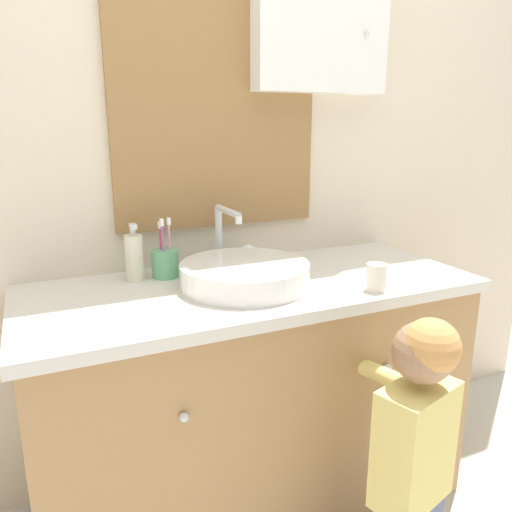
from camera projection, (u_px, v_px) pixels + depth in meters
wall_back at (223, 118)px, 1.70m from camera, size 3.20×0.18×2.50m
vanity_counter at (253, 397)px, 1.65m from camera, size 1.40×0.58×0.80m
sink_basin at (244, 273)px, 1.51m from camera, size 0.39×0.45×0.22m
toothbrush_holder at (165, 262)px, 1.60m from camera, size 0.09×0.09×0.19m
soap_dispenser at (134, 257)px, 1.55m from camera, size 0.06×0.06×0.18m
child_figure at (414, 446)px, 1.28m from camera, size 0.25×0.43×0.83m
drinking_cup at (376, 277)px, 1.47m from camera, size 0.06×0.06×0.08m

